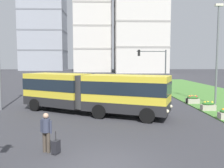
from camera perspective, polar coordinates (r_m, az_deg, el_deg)
ground_plane at (r=9.49m, az=-2.05°, el=-19.15°), size 260.00×260.00×0.00m
articulated_bus at (r=18.27m, az=-4.87°, el=-1.93°), size 11.62×7.48×3.00m
car_white_van at (r=35.15m, az=-11.80°, el=-0.08°), size 4.56×2.37×1.58m
pedestrian_crossing at (r=10.87m, az=-15.52°, el=-10.52°), size 0.54×0.36×1.74m
rolling_suitcase at (r=10.79m, az=-13.29°, el=-14.42°), size 0.36×0.43×0.97m
flower_planter_3 at (r=20.68m, az=22.05°, el=-4.90°), size 1.10×0.56×0.74m
flower_planter_4 at (r=23.88m, az=18.66°, el=-3.48°), size 1.10×0.56×0.74m
flower_planter_5 at (r=23.66m, az=18.86°, el=-3.57°), size 1.10×0.56×0.74m
traffic_light_far_right at (r=31.36m, az=10.41°, el=4.99°), size 3.87×0.28×5.54m
streetlight_median at (r=23.75m, az=23.92°, el=7.38°), size 0.70×0.28×9.12m
apartment_tower_west at (r=125.75m, az=-16.12°, el=13.92°), size 21.08×16.15×46.86m
apartment_tower_westcentre at (r=105.57m, az=-4.50°, el=15.39°), size 15.39×18.15×45.28m
apartment_tower_centre at (r=97.83m, az=6.68°, el=18.90°), size 19.33×19.49×54.31m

